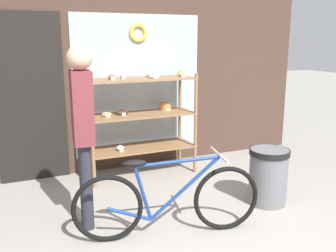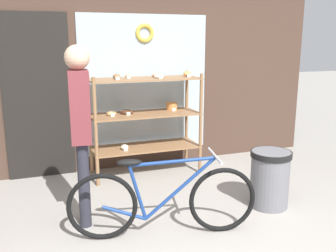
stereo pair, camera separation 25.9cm
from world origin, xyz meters
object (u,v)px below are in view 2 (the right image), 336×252
at_px(pedestrian, 80,122).
at_px(trash_bin, 270,176).
at_px(bicycle, 163,201).
at_px(display_case, 146,114).

bearing_deg(pedestrian, trash_bin, -92.86).
relative_size(bicycle, pedestrian, 0.98).
relative_size(display_case, trash_bin, 2.31).
bearing_deg(pedestrian, bicycle, -121.46).
bearing_deg(display_case, bicycle, -101.59).
distance_m(bicycle, trash_bin, 1.30).
bearing_deg(bicycle, pedestrian, 155.55).
height_order(bicycle, pedestrian, pedestrian).
xyz_separation_m(display_case, pedestrian, (-0.98, -1.18, 0.21)).
distance_m(display_case, trash_bin, 1.80).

